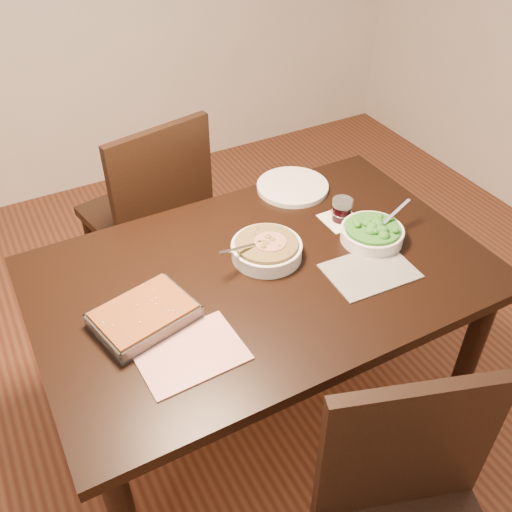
% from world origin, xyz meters
% --- Properties ---
extents(ground, '(4.00, 4.00, 0.00)m').
position_xyz_m(ground, '(0.00, 0.00, 0.00)').
color(ground, '#4A2215').
rests_on(ground, ground).
extents(table, '(1.40, 0.90, 0.75)m').
position_xyz_m(table, '(0.00, 0.00, 0.65)').
color(table, black).
rests_on(table, ground).
extents(magazine_a, '(0.28, 0.21, 0.01)m').
position_xyz_m(magazine_a, '(-0.33, -0.21, 0.75)').
color(magazine_a, '#C2373D').
rests_on(magazine_a, table).
extents(magazine_b, '(0.28, 0.20, 0.00)m').
position_xyz_m(magazine_b, '(0.29, -0.16, 0.75)').
color(magazine_b, '#27272F').
rests_on(magazine_b, table).
extents(coaster, '(0.12, 0.12, 0.00)m').
position_xyz_m(coaster, '(0.37, 0.11, 0.75)').
color(coaster, white).
rests_on(coaster, table).
extents(stew_bowl, '(0.25, 0.23, 0.09)m').
position_xyz_m(stew_bowl, '(0.04, 0.06, 0.78)').
color(stew_bowl, white).
rests_on(stew_bowl, table).
extents(broccoli_bowl, '(0.24, 0.21, 0.08)m').
position_xyz_m(broccoli_bowl, '(0.39, -0.03, 0.78)').
color(broccoli_bowl, white).
rests_on(broccoli_bowl, table).
extents(baking_dish, '(0.31, 0.25, 0.05)m').
position_xyz_m(baking_dish, '(-0.40, -0.03, 0.77)').
color(baking_dish, silver).
rests_on(baking_dish, table).
extents(wine_tumbler, '(0.07, 0.07, 0.08)m').
position_xyz_m(wine_tumbler, '(0.37, 0.11, 0.79)').
color(wine_tumbler, black).
rests_on(wine_tumbler, coaster).
extents(dinner_plate, '(0.27, 0.27, 0.02)m').
position_xyz_m(dinner_plate, '(0.33, 0.36, 0.76)').
color(dinner_plate, silver).
rests_on(dinner_plate, table).
extents(chair_far, '(0.53, 0.53, 0.95)m').
position_xyz_m(chair_far, '(-0.10, 0.79, 0.53)').
color(chair_far, black).
rests_on(chair_far, ground).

